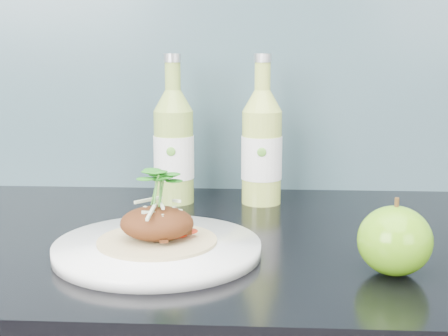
{
  "coord_description": "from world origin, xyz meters",
  "views": [
    {
      "loc": [
        0.04,
        0.86,
        1.15
      ],
      "look_at": [
        -0.01,
        1.66,
        1.0
      ],
      "focal_mm": 50.0,
      "sensor_mm": 36.0,
      "label": 1
    }
  ],
  "objects": [
    {
      "name": "cider_bottle_right",
      "position": [
        0.04,
        1.87,
        0.99
      ],
      "size": [
        0.07,
        0.07,
        0.25
      ],
      "rotation": [
        0.0,
        0.0,
        -0.06
      ],
      "color": "#AFC552",
      "rests_on": "kitchen_counter"
    },
    {
      "name": "pork_taco",
      "position": [
        -0.09,
        1.6,
        0.94
      ],
      "size": [
        0.15,
        0.15,
        0.1
      ],
      "color": "tan",
      "rests_on": "dinner_plate"
    },
    {
      "name": "dinner_plate",
      "position": [
        -0.09,
        1.6,
        0.91
      ],
      "size": [
        0.28,
        0.28,
        0.02
      ],
      "color": "white",
      "rests_on": "kitchen_counter"
    },
    {
      "name": "green_apple",
      "position": [
        0.19,
        1.55,
        0.94
      ],
      "size": [
        0.1,
        0.1,
        0.09
      ],
      "rotation": [
        0.0,
        0.0,
        -0.24
      ],
      "color": "#389510",
      "rests_on": "kitchen_counter"
    },
    {
      "name": "cider_bottle_left",
      "position": [
        -0.11,
        1.87,
        0.99
      ],
      "size": [
        0.08,
        0.08,
        0.25
      ],
      "rotation": [
        0.0,
        0.0,
        0.32
      ],
      "color": "#91AF49",
      "rests_on": "kitchen_counter"
    }
  ]
}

